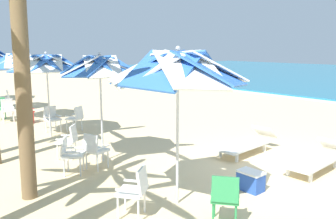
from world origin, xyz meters
TOP-DOWN VIEW (x-y plane):
  - ground_plane at (0.00, 0.00)m, footprint 80.00×80.00m
  - beach_umbrella_0 at (-0.15, -3.06)m, footprint 2.44×2.44m
  - plastic_chair_0 at (-0.23, -3.93)m, footprint 0.63×0.62m
  - plastic_chair_1 at (0.93, -3.02)m, footprint 0.63×0.63m
  - beach_umbrella_1 at (-3.11, -2.88)m, footprint 1.99×1.99m
  - plastic_chair_2 at (-2.71, -3.31)m, footprint 0.55×0.57m
  - plastic_chair_3 at (-3.88, -3.41)m, footprint 0.63×0.63m
  - plastic_chair_4 at (-2.80, -3.87)m, footprint 0.63×0.63m
  - beach_umbrella_2 at (-6.29, -2.91)m, footprint 2.39×2.39m
  - plastic_chair_5 at (-6.83, -2.63)m, footprint 0.50×0.47m
  - plastic_chair_6 at (-6.37, -2.00)m, footprint 0.62×0.60m
  - beach_umbrella_3 at (-9.46, -2.72)m, footprint 2.15×2.15m
  - plastic_chair_7 at (-9.54, -3.25)m, footprint 0.54×0.52m
  - plastic_chair_9 at (-8.77, -2.87)m, footprint 0.59×0.57m
  - plastic_chair_10 at (-12.48, -2.51)m, footprint 0.50×0.52m
  - sun_lounger_0 at (0.70, 0.57)m, footprint 0.69×2.16m
  - sun_lounger_1 at (-1.15, 0.43)m, footprint 0.72×2.17m
  - palm_tree_3 at (-2.16, -4.97)m, footprint 2.91×2.53m
  - cooler_box at (0.39, -1.57)m, footprint 0.50×0.34m

SIDE VIEW (x-z plane):
  - ground_plane at x=0.00m, z-range 0.00..0.00m
  - cooler_box at x=0.39m, z-range 0.00..0.40m
  - sun_lounger_0 at x=0.70m, z-range -0.03..0.59m
  - sun_lounger_1 at x=-1.15m, z-range -0.03..0.59m
  - plastic_chair_0 at x=-0.23m, z-range 0.06..0.93m
  - plastic_chair_1 at x=0.93m, z-range 0.06..0.93m
  - plastic_chair_2 at x=-2.71m, z-range 0.06..0.93m
  - plastic_chair_3 at x=-3.88m, z-range 0.06..0.93m
  - plastic_chair_4 at x=-2.80m, z-range 0.06..0.93m
  - plastic_chair_5 at x=-6.83m, z-range 0.06..0.93m
  - plastic_chair_6 at x=-6.37m, z-range 0.06..0.93m
  - plastic_chair_7 at x=-9.54m, z-range 0.06..0.93m
  - plastic_chair_9 at x=-8.77m, z-range 0.06..0.93m
  - plastic_chair_10 at x=-12.48m, z-range 0.06..0.93m
  - beach_umbrella_3 at x=-9.46m, z-range 0.94..3.60m
  - beach_umbrella_2 at x=-6.29m, z-range 0.98..3.66m
  - beach_umbrella_1 at x=-3.11m, z-range 0.99..3.69m
  - beach_umbrella_0 at x=-0.15m, z-range 1.03..3.87m
  - palm_tree_3 at x=-2.16m, z-range 0.57..5.79m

